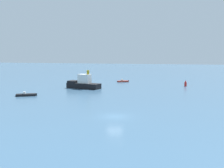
# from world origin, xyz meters

# --- Properties ---
(ground_plane) EXTENTS (400.00, 400.00, 0.00)m
(ground_plane) POSITION_xyz_m (0.00, 0.00, 0.00)
(ground_plane) COLOR #3D607F
(tugboat) EXTENTS (10.46, 5.63, 5.30)m
(tugboat) POSITION_xyz_m (-16.31, 32.83, 1.39)
(tugboat) COLOR black
(tugboat) RESTS_ON ground
(small_motorboat) EXTENTS (4.12, 3.21, 0.92)m
(small_motorboat) POSITION_xyz_m (-8.23, 52.33, 0.24)
(small_motorboat) COLOR maroon
(small_motorboat) RESTS_ON ground
(fishing_skiff) EXTENTS (4.82, 3.40, 1.02)m
(fishing_skiff) POSITION_xyz_m (-25.24, 16.34, 0.28)
(fishing_skiff) COLOR black
(fishing_skiff) RESTS_ON ground
(channel_buoy_red) EXTENTS (0.70, 0.70, 1.90)m
(channel_buoy_red) POSITION_xyz_m (12.79, 44.25, 0.81)
(channel_buoy_red) COLOR red
(channel_buoy_red) RESTS_ON ground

